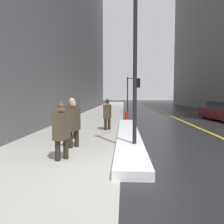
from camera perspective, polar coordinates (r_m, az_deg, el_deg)
name	(u,v)px	position (r m, az deg, el deg)	size (l,w,h in m)	color
ground_plane	(120,175)	(4.84, 2.23, -16.14)	(160.00, 160.00, 0.00)	#232326
sidewalk_slab	(101,114)	(19.72, -2.90, -0.64)	(4.00, 80.00, 0.01)	#B2AFA8
road_centre_stripe	(168,115)	(20.00, 14.46, -0.71)	(0.16, 80.00, 0.00)	gold
snow_bank_curb	(128,135)	(8.89, 4.31, -5.98)	(0.85, 9.17, 0.22)	white
lamp_post	(135,53)	(6.78, 6.06, 15.17)	(0.28, 0.28, 4.97)	black
traffic_light_near	(134,87)	(21.75, 5.87, 6.52)	(1.31, 0.43, 3.54)	black
pedestrian_in_fedora	(62,128)	(5.83, -13.05, -4.10)	(0.37, 0.53, 1.56)	#2A241B
pedestrian_in_glasses	(73,122)	(7.15, -10.06, -2.57)	(0.38, 0.54, 1.52)	#2A241B
pedestrian_with_shoulder_bag	(72,116)	(8.56, -10.33, -1.16)	(0.41, 0.75, 1.61)	#2A241B
pedestrian_nearside	(107,113)	(10.73, -1.23, -0.18)	(0.38, 0.53, 1.57)	#2A241B
fire_hydrant	(126,117)	(13.54, 3.77, -1.43)	(0.20, 0.20, 0.70)	red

